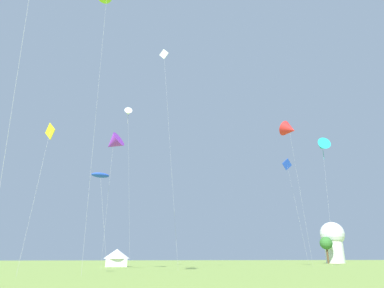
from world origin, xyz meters
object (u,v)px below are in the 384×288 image
kite_yellow_diamond (49,134)px  kite_purple_delta (113,143)px  festival_tent_right (117,257)px  kite_white_diamond (165,63)px  kite_cyan_delta (322,146)px  observatory_dome (333,240)px  kite_blue_diamond (287,165)px  kite_red_delta (289,129)px  kite_blue_parafoil (100,175)px  tree_distant_left (332,246)px  kite_white_delta (128,113)px  tree_distant_right (326,243)px

kite_yellow_diamond → kite_purple_delta: kite_purple_delta is taller
kite_yellow_diamond → festival_tent_right: 32.43m
kite_white_diamond → festival_tent_right: kite_white_diamond is taller
kite_cyan_delta → observatory_dome: (21.03, 31.54, -15.38)m
kite_blue_diamond → observatory_dome: (23.16, 21.43, -14.15)m
kite_white_diamond → kite_yellow_diamond: kite_white_diamond is taller
kite_red_delta → kite_blue_parafoil: 36.89m
kite_cyan_delta → tree_distant_left: size_ratio=3.70×
festival_tent_right → kite_red_delta: bearing=-12.4°
kite_white_diamond → kite_cyan_delta: bearing=13.9°
kite_blue_parafoil → kite_white_delta: bearing=74.0°
kite_white_diamond → kite_purple_delta: 15.04m
kite_red_delta → kite_blue_diamond: (3.71, 8.97, -4.51)m
festival_tent_right → tree_distant_left: 66.34m
kite_cyan_delta → tree_distant_right: 37.50m
kite_blue_diamond → tree_distant_left: bearing=45.2°
observatory_dome → tree_distant_left: observatory_dome is taller
festival_tent_right → kite_white_delta: bearing=-85.6°
kite_red_delta → kite_cyan_delta: 6.80m
kite_yellow_diamond → kite_purple_delta: bearing=71.1°
kite_red_delta → kite_blue_parafoil: kite_red_delta is taller
festival_tent_right → kite_white_diamond: bearing=-71.3°
kite_red_delta → tree_distant_right: kite_red_delta is taller
kite_yellow_diamond → kite_white_delta: kite_white_delta is taller
festival_tent_right → observatory_dome: bearing=22.4°
kite_red_delta → observatory_dome: size_ratio=2.46×
kite_yellow_diamond → kite_blue_parafoil: bearing=74.1°
kite_white_delta → kite_blue_parafoil: bearing=-106.0°
kite_blue_parafoil → kite_white_delta: (3.26, 11.37, 14.51)m
kite_blue_parafoil → kite_white_diamond: bearing=-2.5°
kite_yellow_diamond → kite_white_delta: 30.33m
kite_blue_diamond → tree_distant_left: 39.61m
kite_blue_diamond → tree_distant_right: bearing=44.4°
kite_blue_diamond → kite_blue_parafoil: (-37.32, -17.48, -8.10)m
kite_white_diamond → kite_cyan_delta: (31.20, 7.72, -9.14)m
kite_blue_diamond → kite_white_delta: size_ratio=0.79×
kite_red_delta → kite_cyan_delta: bearing=-11.0°
observatory_dome → festival_tent_right: bearing=-157.6°
kite_red_delta → tree_distant_left: 49.78m
kite_purple_delta → observatory_dome: bearing=32.3°
kite_white_diamond → tree_distant_left: kite_white_diamond is taller
kite_blue_parafoil → tree_distant_right: size_ratio=1.87×
kite_blue_parafoil → kite_yellow_diamond: bearing=-105.9°
kite_blue_parafoil → festival_tent_right: bearing=79.0°
kite_blue_parafoil → festival_tent_right: 18.74m
kite_yellow_diamond → kite_white_delta: bearing=74.0°
kite_white_delta → tree_distant_left: size_ratio=4.46×
kite_purple_delta → kite_white_delta: bearing=79.0°
kite_cyan_delta → kite_purple_delta: bearing=-171.3°
kite_cyan_delta → kite_white_diamond: bearing=-166.1°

